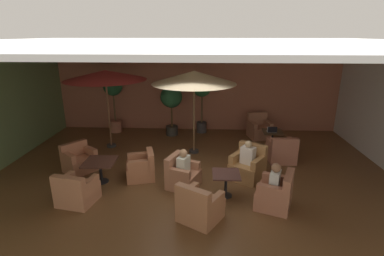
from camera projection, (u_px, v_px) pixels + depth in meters
The scene contains 25 objects.
ground_plane at pixel (191, 183), 7.84m from camera, with size 11.26×9.46×0.02m, color brown.
wall_back_brick at pixel (197, 86), 11.76m from camera, with size 11.26×0.08×3.56m, color #A15E45.
ceiling_slab at pixel (191, 42), 6.75m from camera, with size 11.26×9.46×0.06m, color silver.
cafe_table_front_left at pixel (272, 135), 10.10m from camera, with size 0.67×0.67×0.60m.
armchair_front_left_north at pixel (281, 151), 9.08m from camera, with size 0.82×0.83×0.84m.
armchair_front_left_east at pixel (259, 129), 11.20m from camera, with size 0.92×0.94×0.91m.
cafe_table_front_right at pixel (100, 165), 7.74m from camera, with size 0.82×0.82×0.60m.
armchair_front_right_north at pixel (141, 168), 8.00m from camera, with size 0.89×0.87×0.76m.
armchair_front_right_east at pixel (79, 161), 8.44m from camera, with size 1.04×1.06×0.81m.
armchair_front_right_south at pixel (77, 192), 6.81m from camera, with size 0.91×0.88×0.79m.
cafe_table_mid_center at pixel (226, 178), 7.06m from camera, with size 0.66×0.66×0.60m.
armchair_mid_center_north at pixel (199, 207), 6.18m from camera, with size 1.07×1.06×0.87m.
armchair_mid_center_east at pixel (276, 194), 6.64m from camera, with size 0.97×0.98×0.87m.
armchair_mid_center_south at pixel (248, 167), 8.00m from camera, with size 1.09×1.09×0.93m.
armchair_mid_center_west at pixel (182, 175), 7.57m from camera, with size 0.94×0.96×0.83m.
patio_umbrella_tall_red at pixel (194, 78), 9.10m from camera, with size 2.65×2.65×2.69m.
patio_umbrella_center_beige at pixel (105, 75), 9.60m from camera, with size 2.67×2.67×2.65m.
potted_tree_left_corner at pixel (171, 101), 11.15m from camera, with size 0.82×0.82×1.92m.
potted_tree_mid_left at pixel (113, 95), 11.50m from camera, with size 0.73×0.73×2.20m.
potted_tree_mid_right at pixel (202, 94), 11.42m from camera, with size 0.70×0.70×2.15m.
patron_blue_shirt at pixel (248, 154), 7.84m from camera, with size 0.43×0.40×0.64m.
patron_by_window at pixel (183, 162), 7.43m from camera, with size 0.34×0.42×0.62m.
patron_with_friend at pixel (275, 178), 6.54m from camera, with size 0.32×0.41×0.65m.
iced_drink_cup at pixel (269, 128), 10.19m from camera, with size 0.08×0.08×0.11m, color white.
open_laptop at pixel (272, 131), 9.97m from camera, with size 0.33×0.25×0.20m.
Camera 1 is at (0.37, -7.02, 3.77)m, focal length 27.63 mm.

